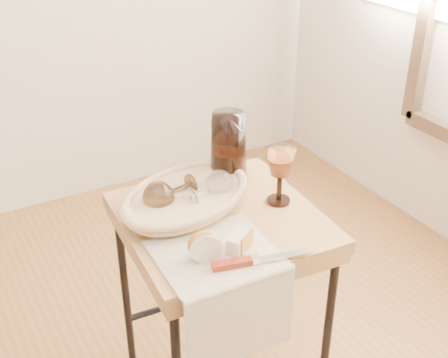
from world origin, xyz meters
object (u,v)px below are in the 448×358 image
apple_half (205,244)px  table_knife (259,259)px  wine_goblet (280,176)px  goblet_lying_a (172,191)px  tea_towel (216,254)px  goblet_lying_b (207,190)px  pitcher (228,147)px  bread_basket (186,200)px  side_table (221,308)px

apple_half → table_knife: bearing=-18.8°
wine_goblet → goblet_lying_a: bearing=157.7°
tea_towel → goblet_lying_b: 0.22m
tea_towel → pitcher: pitcher is taller
tea_towel → bread_basket: 0.23m
apple_half → table_knife: size_ratio=0.34×
side_table → tea_towel: tea_towel is taller
tea_towel → pitcher: (0.21, 0.30, 0.10)m
tea_towel → goblet_lying_a: bearing=91.9°
side_table → wine_goblet: bearing=-5.8°
goblet_lying_a → wine_goblet: wine_goblet is taller
goblet_lying_a → goblet_lying_b: size_ratio=1.06×
goblet_lying_b → table_knife: bearing=-108.2°
wine_goblet → table_knife: wine_goblet is taller
side_table → tea_towel: bearing=-122.7°
goblet_lying_b → pitcher: bearing=24.6°
tea_towel → goblet_lying_b: goblet_lying_b is taller
goblet_lying_a → apple_half: 0.24m
goblet_lying_a → tea_towel: bearing=79.0°
bread_basket → apple_half: apple_half is taller
tea_towel → goblet_lying_a: goblet_lying_a is taller
goblet_lying_a → goblet_lying_b: 0.09m
bread_basket → table_knife: size_ratio=1.49×
bread_basket → goblet_lying_b: 0.06m
bread_basket → pitcher: (0.18, 0.08, 0.08)m
goblet_lying_b → apple_half: size_ratio=1.59×
goblet_lying_a → goblet_lying_b: (0.08, -0.04, -0.00)m
tea_towel → pitcher: 0.38m
goblet_lying_b → apple_half: 0.23m
side_table → table_knife: bearing=-96.0°
goblet_lying_b → table_knife: size_ratio=0.54×
tea_towel → pitcher: bearing=57.7°
pitcher → wine_goblet: 0.19m
table_knife → goblet_lying_a: bearing=115.6°
goblet_lying_a → pitcher: size_ratio=0.55×
apple_half → table_knife: (0.10, -0.08, -0.03)m
tea_towel → apple_half: 0.05m
tea_towel → goblet_lying_a: size_ratio=2.03×
wine_goblet → apple_half: bearing=-156.4°
tea_towel → bread_basket: (0.03, 0.22, 0.02)m
goblet_lying_a → pitcher: bearing=-173.3°
pitcher → wine_goblet: bearing=-91.0°
side_table → pitcher: bearing=54.0°
table_knife → side_table: bearing=97.2°
goblet_lying_a → pitcher: 0.22m
tea_towel → side_table: bearing=59.5°
tea_towel → bread_basket: bearing=83.8°
wine_goblet → apple_half: size_ratio=2.01×
side_table → goblet_lying_a: goblet_lying_a is taller
side_table → apple_half: size_ratio=7.84×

